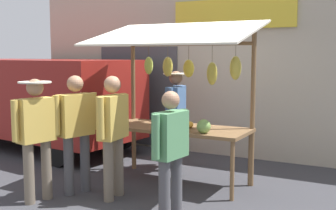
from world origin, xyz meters
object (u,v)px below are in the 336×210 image
Objects in this scene: market_stall at (180,83)px; shopper_in_striped_shirt at (36,130)px; shopper_with_ponytail at (113,128)px; parked_van at (35,95)px; shopper_in_grey_tee at (171,147)px; shopper_with_shopping_bag at (76,125)px; vendor_with_sunhat at (176,111)px.

market_stall reaches higher than shopper_in_striped_shirt.
shopper_with_ponytail is 0.37× the size of parked_van.
shopper_in_grey_tee is 0.34× the size of parked_van.
shopper_with_ponytail is (-0.60, -0.05, 0.00)m from shopper_with_shopping_bag.
shopper_with_ponytail is (0.03, 1.81, -0.02)m from vendor_with_sunhat.
market_stall reaches higher than shopper_with_ponytail.
shopper_with_shopping_bag is at bearing 47.13° from market_stall.
vendor_with_sunhat reaches higher than shopper_in_striped_shirt.
shopper_with_shopping_bag is at bearing 150.69° from parked_van.
shopper_with_ponytail is at bearing 66.90° from market_stall.
market_stall is 1.32m from shopper_with_ponytail.
parked_van is (4.52, -2.31, 0.23)m from shopper_in_grey_tee.
shopper_in_striped_shirt is (0.85, 2.41, -0.03)m from vendor_with_sunhat.
vendor_with_sunhat reaches higher than shopper_with_ponytail.
vendor_with_sunhat is at bearing -58.20° from market_stall.
vendor_with_sunhat is 1.81m from shopper_with_ponytail.
shopper_with_shopping_bag is (1.69, -0.31, 0.09)m from shopper_in_grey_tee.
shopper_in_striped_shirt is 0.36× the size of parked_van.
vendor_with_sunhat is 1.01× the size of shopper_with_shopping_bag.
shopper_in_striped_shirt is at bearing 141.69° from parked_van.
vendor_with_sunhat is 2.56m from shopper_in_striped_shirt.
shopper_with_shopping_bag is 1.02× the size of shopper_in_striped_shirt.
vendor_with_sunhat is 1.97m from shopper_with_shopping_bag.
market_stall reaches higher than parked_van.
vendor_with_sunhat is at bearing -7.80° from shopper_in_striped_shirt.
shopper_in_grey_tee is 0.92× the size of shopper_with_ponytail.
vendor_with_sunhat reaches higher than shopper_with_shopping_bag.
shopper_in_grey_tee is (-0.62, 1.46, -0.66)m from market_stall.
shopper_with_shopping_bag is 0.59m from shopper_in_striped_shirt.
parked_van reaches higher than shopper_with_shopping_bag.
shopper_in_striped_shirt is (0.82, 0.60, -0.00)m from shopper_with_ponytail.
shopper_in_striped_shirt is at bearing 103.00° from shopper_in_grey_tee.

